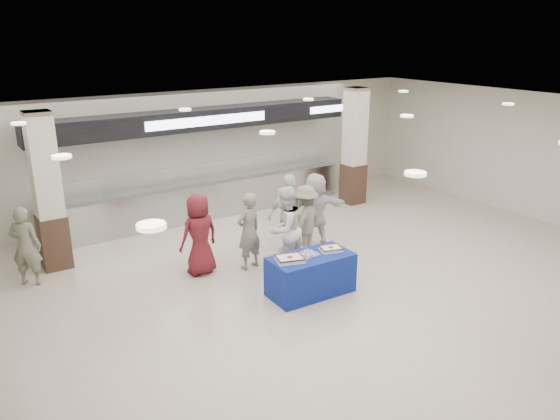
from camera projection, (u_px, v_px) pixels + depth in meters
ground at (337, 295)px, 10.07m from camera, size 14.00×14.00×0.00m
serving_line at (204, 173)px, 13.97m from camera, size 8.70×0.85×2.80m
column_left at (48, 196)px, 10.80m from camera, size 0.55×0.55×3.20m
column_right at (354, 149)px, 15.02m from camera, size 0.55×0.55×3.20m
display_table at (311, 275)px, 10.02m from camera, size 1.58×0.83×0.75m
sheet_cake_left at (290, 259)px, 9.66m from camera, size 0.56×0.49×0.10m
sheet_cake_right at (331, 248)px, 10.12m from camera, size 0.46×0.40×0.09m
cupcake_tray at (308, 254)px, 9.90m from camera, size 0.42×0.35×0.06m
civilian_maroon at (199, 235)px, 10.72m from camera, size 0.85×0.60×1.65m
soldier_a at (249, 231)px, 10.98m from camera, size 0.65×0.50×1.61m
chef_tall at (285, 229)px, 10.85m from camera, size 1.01×0.89×1.76m
chef_short at (291, 214)px, 11.72m from camera, size 1.10×0.61×1.77m
soldier_b at (305, 221)px, 11.59m from camera, size 1.16×0.92×1.57m
civilian_white at (315, 209)px, 12.20m from camera, size 1.63×0.94×1.67m
soldier_bg at (26, 246)px, 10.26m from camera, size 0.68×0.62×1.56m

